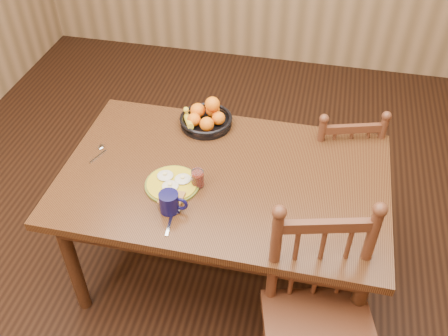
% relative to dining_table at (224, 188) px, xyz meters
% --- Properties ---
extents(room, '(4.52, 5.02, 2.72)m').
position_rel_dining_table_xyz_m(room, '(0.00, 0.00, 0.68)').
color(room, black).
rests_on(room, ground).
extents(dining_table, '(1.60, 1.00, 0.75)m').
position_rel_dining_table_xyz_m(dining_table, '(0.00, 0.00, 0.00)').
color(dining_table, black).
rests_on(dining_table, ground).
extents(chair_far, '(0.50, 0.48, 0.89)m').
position_rel_dining_table_xyz_m(chair_far, '(0.56, 0.56, -0.23)').
color(chair_far, '#472415').
rests_on(chair_far, ground).
extents(chair_near, '(0.57, 0.55, 1.03)m').
position_rel_dining_table_xyz_m(chair_near, '(0.54, -0.56, -0.16)').
color(chair_near, '#472415').
rests_on(chair_near, ground).
extents(breakfast_plate, '(0.26, 0.29, 0.04)m').
position_rel_dining_table_xyz_m(breakfast_plate, '(-0.23, -0.13, 0.10)').
color(breakfast_plate, '#59601E').
rests_on(breakfast_plate, dining_table).
extents(fork, '(0.04, 0.18, 0.00)m').
position_rel_dining_table_xyz_m(fork, '(-0.16, -0.33, 0.09)').
color(fork, silver).
rests_on(fork, dining_table).
extents(spoon, '(0.06, 0.16, 0.01)m').
position_rel_dining_table_xyz_m(spoon, '(-0.67, 0.05, 0.09)').
color(spoon, silver).
rests_on(spoon, dining_table).
extents(coffee_mug, '(0.13, 0.09, 0.10)m').
position_rel_dining_table_xyz_m(coffee_mug, '(-0.19, -0.28, 0.14)').
color(coffee_mug, '#0C0A38').
rests_on(coffee_mug, dining_table).
extents(juice_glass, '(0.06, 0.06, 0.09)m').
position_rel_dining_table_xyz_m(juice_glass, '(-0.11, -0.09, 0.13)').
color(juice_glass, silver).
rests_on(juice_glass, dining_table).
extents(fruit_bowl, '(0.29, 0.29, 0.17)m').
position_rel_dining_table_xyz_m(fruit_bowl, '(-0.19, 0.38, 0.13)').
color(fruit_bowl, black).
rests_on(fruit_bowl, dining_table).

